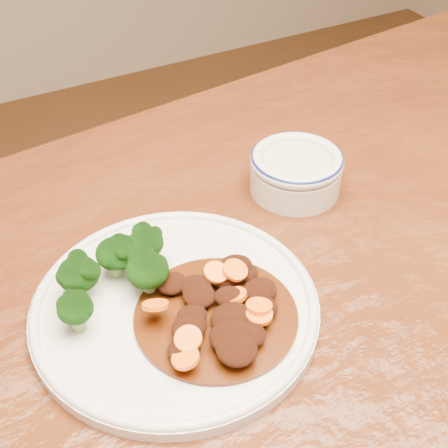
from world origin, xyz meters
name	(u,v)px	position (x,y,z in m)	size (l,w,h in m)	color
dining_table	(331,350)	(0.00, 0.00, 0.67)	(1.59, 1.07, 0.75)	#4E250D
dinner_plate	(175,306)	(-0.16, 0.06, 0.76)	(0.29, 0.29, 0.02)	silver
broccoli_florets	(115,268)	(-0.20, 0.11, 0.79)	(0.13, 0.09, 0.05)	#688C48
mince_stew	(220,310)	(-0.12, 0.03, 0.77)	(0.16, 0.16, 0.04)	#4B2108
dip_bowl	(296,170)	(0.06, 0.18, 0.78)	(0.11, 0.11, 0.05)	beige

